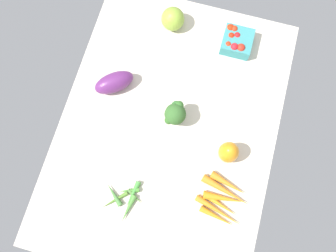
{
  "coord_description": "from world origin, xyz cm",
  "views": [
    {
      "loc": [
        -32.0,
        -8.85,
        124.4
      ],
      "look_at": [
        0.0,
        0.0,
        4.0
      ],
      "focal_mm": 38.16,
      "sensor_mm": 36.0,
      "label": 1
    }
  ],
  "objects_px": {
    "carrot_bunch": "(223,198)",
    "bell_pepper_orange": "(229,152)",
    "broccoli_head": "(175,113)",
    "berry_basket": "(237,41)",
    "okra_pile": "(125,198)",
    "heirloom_tomato_green": "(173,19)",
    "eggplant": "(114,82)"
  },
  "relations": [
    {
      "from": "carrot_bunch",
      "to": "bell_pepper_orange",
      "type": "bearing_deg",
      "value": 8.47
    },
    {
      "from": "broccoli_head",
      "to": "berry_basket",
      "type": "relative_size",
      "value": 0.93
    },
    {
      "from": "okra_pile",
      "to": "heirloom_tomato_green",
      "type": "xyz_separation_m",
      "value": [
        0.68,
        0.02,
        0.03
      ]
    },
    {
      "from": "heirloom_tomato_green",
      "to": "berry_basket",
      "type": "xyz_separation_m",
      "value": [
        -0.02,
        -0.25,
        -0.01
      ]
    },
    {
      "from": "okra_pile",
      "to": "carrot_bunch",
      "type": "height_order",
      "value": "carrot_bunch"
    },
    {
      "from": "bell_pepper_orange",
      "to": "eggplant",
      "type": "bearing_deg",
      "value": 72.4
    },
    {
      "from": "carrot_bunch",
      "to": "bell_pepper_orange",
      "type": "height_order",
      "value": "bell_pepper_orange"
    },
    {
      "from": "okra_pile",
      "to": "heirloom_tomato_green",
      "type": "distance_m",
      "value": 0.68
    },
    {
      "from": "bell_pepper_orange",
      "to": "okra_pile",
      "type": "bearing_deg",
      "value": 128.64
    },
    {
      "from": "okra_pile",
      "to": "broccoli_head",
      "type": "relative_size",
      "value": 1.42
    },
    {
      "from": "eggplant",
      "to": "carrot_bunch",
      "type": "height_order",
      "value": "eggplant"
    },
    {
      "from": "carrot_bunch",
      "to": "broccoli_head",
      "type": "relative_size",
      "value": 1.8
    },
    {
      "from": "heirloom_tomato_green",
      "to": "carrot_bunch",
      "type": "bearing_deg",
      "value": -150.34
    },
    {
      "from": "heirloom_tomato_green",
      "to": "carrot_bunch",
      "type": "height_order",
      "value": "heirloom_tomato_green"
    },
    {
      "from": "carrot_bunch",
      "to": "broccoli_head",
      "type": "distance_m",
      "value": 0.33
    },
    {
      "from": "okra_pile",
      "to": "heirloom_tomato_green",
      "type": "bearing_deg",
      "value": 1.65
    },
    {
      "from": "okra_pile",
      "to": "carrot_bunch",
      "type": "xyz_separation_m",
      "value": [
        0.09,
        -0.32,
        0.0
      ]
    },
    {
      "from": "heirloom_tomato_green",
      "to": "broccoli_head",
      "type": "relative_size",
      "value": 0.87
    },
    {
      "from": "berry_basket",
      "to": "eggplant",
      "type": "bearing_deg",
      "value": 125.86
    },
    {
      "from": "okra_pile",
      "to": "heirloom_tomato_green",
      "type": "relative_size",
      "value": 1.64
    },
    {
      "from": "broccoli_head",
      "to": "berry_basket",
      "type": "height_order",
      "value": "broccoli_head"
    },
    {
      "from": "carrot_bunch",
      "to": "berry_basket",
      "type": "distance_m",
      "value": 0.58
    },
    {
      "from": "heirloom_tomato_green",
      "to": "bell_pepper_orange",
      "type": "distance_m",
      "value": 0.54
    },
    {
      "from": "eggplant",
      "to": "broccoli_head",
      "type": "bearing_deg",
      "value": 127.25
    },
    {
      "from": "heirloom_tomato_green",
      "to": "okra_pile",
      "type": "bearing_deg",
      "value": -178.35
    },
    {
      "from": "okra_pile",
      "to": "bell_pepper_orange",
      "type": "bearing_deg",
      "value": -51.36
    },
    {
      "from": "eggplant",
      "to": "carrot_bunch",
      "type": "bearing_deg",
      "value": 109.95
    },
    {
      "from": "eggplant",
      "to": "heirloom_tomato_green",
      "type": "bearing_deg",
      "value": -152.86
    },
    {
      "from": "heirloom_tomato_green",
      "to": "bell_pepper_orange",
      "type": "bearing_deg",
      "value": -144.6
    },
    {
      "from": "okra_pile",
      "to": "broccoli_head",
      "type": "distance_m",
      "value": 0.33
    },
    {
      "from": "bell_pepper_orange",
      "to": "berry_basket",
      "type": "distance_m",
      "value": 0.43
    },
    {
      "from": "okra_pile",
      "to": "bell_pepper_orange",
      "type": "relative_size",
      "value": 1.42
    }
  ]
}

